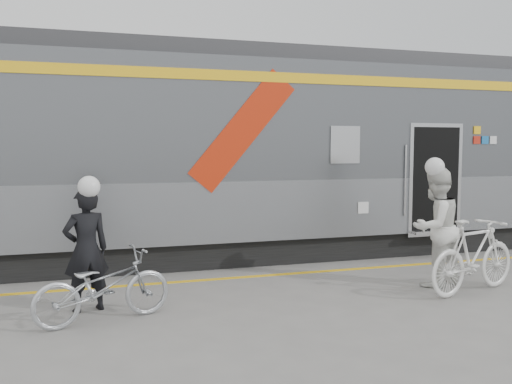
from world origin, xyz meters
name	(u,v)px	position (x,y,z in m)	size (l,w,h in m)	color
ground	(284,315)	(0.00, 0.00, 0.00)	(90.00, 90.00, 0.00)	slate
train	(305,154)	(1.99, 4.19, 2.05)	(24.00, 3.17, 4.10)	black
safety_strip	(241,277)	(0.00, 2.15, 0.00)	(24.00, 0.12, 0.01)	yellow
man	(86,250)	(-2.48, 0.97, 0.84)	(0.61, 0.40, 1.67)	black
bicycle_left	(103,286)	(-2.28, 0.42, 0.46)	(0.61, 1.75, 0.92)	#B7BBC0
woman	(435,227)	(2.82, 0.75, 0.94)	(0.91, 0.71, 1.88)	white
bicycle_right	(474,256)	(3.12, 0.20, 0.57)	(0.53, 1.89, 1.14)	white
helmet_man	(84,177)	(-2.48, 0.97, 1.81)	(0.29, 0.29, 0.29)	white
helmet_woman	(437,159)	(2.82, 0.75, 2.03)	(0.30, 0.30, 0.30)	white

